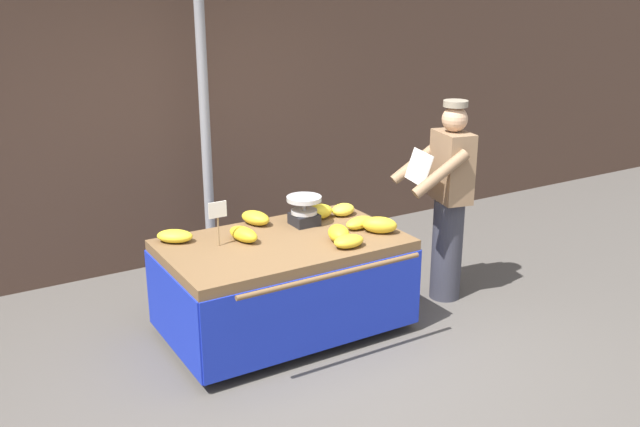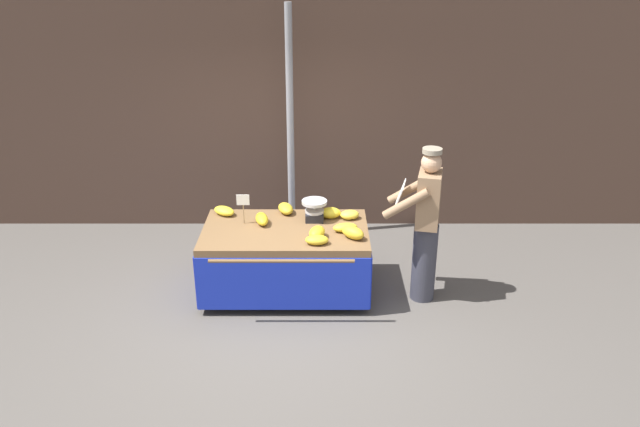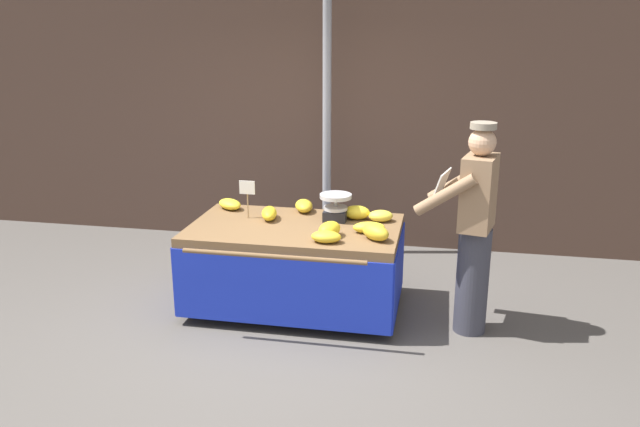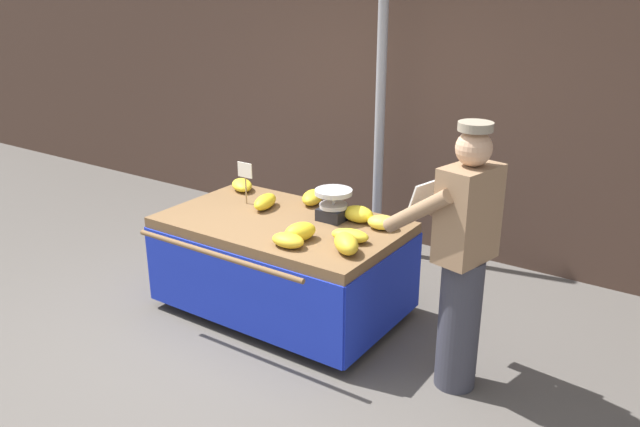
% 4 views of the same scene
% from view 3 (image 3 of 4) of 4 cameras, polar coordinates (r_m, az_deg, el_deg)
% --- Properties ---
extents(ground_plane, '(60.00, 60.00, 0.00)m').
position_cam_3_polar(ground_plane, '(5.17, -4.73, -11.42)').
color(ground_plane, '#514C47').
extents(back_wall, '(16.00, 0.24, 4.35)m').
position_cam_3_polar(back_wall, '(7.15, 0.77, 14.59)').
color(back_wall, '#473328').
rests_on(back_wall, ground).
extents(street_pole, '(0.09, 0.09, 2.98)m').
position_cam_3_polar(street_pole, '(6.71, 0.62, 8.60)').
color(street_pole, gray).
rests_on(street_pole, ground).
extents(banana_cart, '(1.81, 1.29, 0.76)m').
position_cam_3_polar(banana_cart, '(5.53, -2.25, -3.08)').
color(banana_cart, brown).
rests_on(banana_cart, ground).
extents(weighing_scale, '(0.28, 0.28, 0.23)m').
position_cam_3_polar(weighing_scale, '(5.59, 1.40, 0.58)').
color(weighing_scale, black).
rests_on(weighing_scale, banana_cart).
extents(price_sign, '(0.14, 0.01, 0.34)m').
position_cam_3_polar(price_sign, '(5.65, -6.52, 2.01)').
color(price_sign, '#997A51').
rests_on(price_sign, banana_cart).
extents(banana_bunch_0, '(0.20, 0.31, 0.11)m').
position_cam_3_polar(banana_bunch_0, '(5.64, -4.55, 0.01)').
color(banana_bunch_0, gold).
rests_on(banana_bunch_0, banana_cart).
extents(banana_bunch_1, '(0.25, 0.21, 0.10)m').
position_cam_3_polar(banana_bunch_1, '(5.59, 5.45, -0.21)').
color(banana_bunch_1, yellow).
rests_on(banana_bunch_1, banana_cart).
extents(banana_bunch_2, '(0.24, 0.16, 0.09)m').
position_cam_3_polar(banana_bunch_2, '(5.03, 0.56, -2.09)').
color(banana_bunch_2, gold).
rests_on(banana_bunch_2, banana_cart).
extents(banana_bunch_3, '(0.24, 0.31, 0.11)m').
position_cam_3_polar(banana_bunch_3, '(5.86, -1.45, 0.69)').
color(banana_bunch_3, gold).
rests_on(banana_bunch_3, banana_cart).
extents(banana_bunch_4, '(0.25, 0.18, 0.12)m').
position_cam_3_polar(banana_bunch_4, '(5.64, 3.28, 0.09)').
color(banana_bunch_4, yellow).
rests_on(banana_bunch_4, banana_cart).
extents(banana_bunch_5, '(0.29, 0.19, 0.09)m').
position_cam_3_polar(banana_bunch_5, '(5.28, 4.39, -1.25)').
color(banana_bunch_5, yellow).
rests_on(banana_bunch_5, banana_cart).
extents(banana_bunch_6, '(0.31, 0.30, 0.09)m').
position_cam_3_polar(banana_bunch_6, '(6.00, -8.05, 0.84)').
color(banana_bunch_6, yellow).
rests_on(banana_bunch_6, banana_cart).
extents(banana_bunch_7, '(0.22, 0.28, 0.13)m').
position_cam_3_polar(banana_bunch_7, '(5.16, 0.85, -1.43)').
color(banana_bunch_7, gold).
rests_on(banana_bunch_7, banana_cart).
extents(banana_bunch_8, '(0.30, 0.29, 0.13)m').
position_cam_3_polar(banana_bunch_8, '(5.11, 4.98, -1.67)').
color(banana_bunch_8, gold).
rests_on(banana_bunch_8, banana_cart).
extents(vendor_person, '(0.65, 0.60, 1.71)m').
position_cam_3_polar(vendor_person, '(5.16, 13.58, -1.34)').
color(vendor_person, '#383842').
rests_on(vendor_person, ground).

